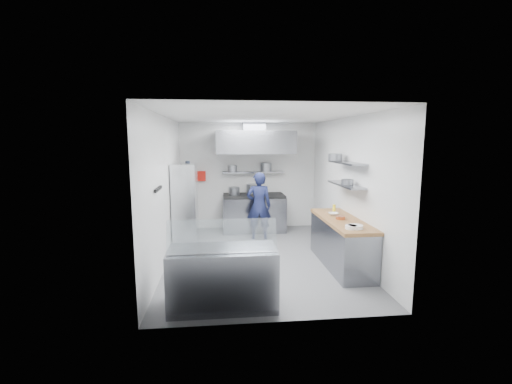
{
  "coord_description": "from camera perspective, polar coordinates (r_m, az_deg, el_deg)",
  "views": [
    {
      "loc": [
        -0.75,
        -6.6,
        2.33
      ],
      "look_at": [
        0.0,
        0.6,
        1.25
      ],
      "focal_mm": 24.0,
      "sensor_mm": 36.0,
      "label": 1
    }
  ],
  "objects": [
    {
      "name": "wall_right",
      "position": [
        7.13,
        15.05,
        0.71
      ],
      "size": [
        2.8,
        5.0,
        0.02
      ],
      "primitive_type": "cube",
      "rotation": [
        1.57,
        0.0,
        -1.57
      ],
      "color": "white",
      "rests_on": "floor"
    },
    {
      "name": "wall_shelf_upper",
      "position": [
        6.75,
        14.86,
        4.73
      ],
      "size": [
        0.3,
        1.3,
        0.04
      ],
      "primitive_type": "cube",
      "color": "gray",
      "rests_on": "wall_right"
    },
    {
      "name": "ceiling",
      "position": [
        6.66,
        0.55,
        12.54
      ],
      "size": [
        5.0,
        5.0,
        0.0
      ],
      "primitive_type": "plane",
      "rotation": [
        3.14,
        0.0,
        0.0
      ],
      "color": "silver",
      "rests_on": "wall_back"
    },
    {
      "name": "stock_pot_left",
      "position": [
        8.81,
        -3.67,
        0.18
      ],
      "size": [
        0.28,
        0.28,
        0.2
      ],
      "primitive_type": "cylinder",
      "color": "slate",
      "rests_on": "cooktop"
    },
    {
      "name": "hood_duct",
      "position": [
        8.8,
        -0.4,
        10.77
      ],
      "size": [
        0.55,
        0.55,
        0.24
      ],
      "primitive_type": "cube",
      "color": "slate",
      "rests_on": "extractor_hood"
    },
    {
      "name": "shelf_pot_a",
      "position": [
        8.79,
        -3.98,
        3.9
      ],
      "size": [
        0.23,
        0.23,
        0.18
      ],
      "primitive_type": "cylinder",
      "color": "slate",
      "rests_on": "over_range_shelf"
    },
    {
      "name": "plate_stack_b",
      "position": [
        5.85,
        15.57,
        -5.66
      ],
      "size": [
        0.19,
        0.19,
        0.06
      ],
      "primitive_type": "cylinder",
      "color": "white",
      "rests_on": "prep_counter_top"
    },
    {
      "name": "wall_shelf_lower",
      "position": [
        6.79,
        14.72,
        1.19
      ],
      "size": [
        0.3,
        1.3,
        0.04
      ],
      "primitive_type": "cube",
      "color": "gray",
      "rests_on": "wall_right"
    },
    {
      "name": "mixing_bowl",
      "position": [
        6.84,
        12.76,
        -3.58
      ],
      "size": [
        0.22,
        0.22,
        0.05
      ],
      "primitive_type": "imported",
      "rotation": [
        0.0,
        0.0,
        -0.15
      ],
      "color": "white",
      "rests_on": "prep_counter_top"
    },
    {
      "name": "red_firebox",
      "position": [
        9.1,
        -9.08,
        2.64
      ],
      "size": [
        0.22,
        0.1,
        0.26
      ],
      "primitive_type": "cube",
      "color": "red",
      "rests_on": "wall_back"
    },
    {
      "name": "over_range_shelf",
      "position": [
        9.01,
        -0.51,
        3.33
      ],
      "size": [
        1.6,
        0.3,
        0.04
      ],
      "primitive_type": "cube",
      "color": "gray",
      "rests_on": "wall_back"
    },
    {
      "name": "chef",
      "position": [
        8.12,
        0.49,
        -2.34
      ],
      "size": [
        0.62,
        0.43,
        1.61
      ],
      "primitive_type": "imported",
      "rotation": [
        0.0,
        0.0,
        3.06
      ],
      "color": "#13183A",
      "rests_on": "floor"
    },
    {
      "name": "gas_range",
      "position": [
        8.94,
        -0.36,
        -3.66
      ],
      "size": [
        1.6,
        0.8,
        0.9
      ],
      "primitive_type": "cube",
      "color": "gray",
      "rests_on": "floor"
    },
    {
      "name": "copper_pan",
      "position": [
        6.52,
        13.9,
        -4.17
      ],
      "size": [
        0.17,
        0.17,
        0.06
      ],
      "primitive_type": "cylinder",
      "color": "#B45B33",
      "rests_on": "prep_counter_top"
    },
    {
      "name": "rack_bin_a",
      "position": [
        7.71,
        -11.65,
        -3.14
      ],
      "size": [
        0.15,
        0.19,
        0.17
      ],
      "primitive_type": "cube",
      "color": "white",
      "rests_on": "wire_rack"
    },
    {
      "name": "rack_jar",
      "position": [
        7.83,
        -11.32,
        4.44
      ],
      "size": [
        0.1,
        0.1,
        0.18
      ],
      "primitive_type": "cylinder",
      "color": "black",
      "rests_on": "wire_rack"
    },
    {
      "name": "display_glass",
      "position": [
        4.65,
        -5.65,
        -7.26
      ],
      "size": [
        1.47,
        0.19,
        0.42
      ],
      "primitive_type": "cube",
      "rotation": [
        -0.38,
        0.0,
        0.0
      ],
      "color": "silver",
      "rests_on": "display_case"
    },
    {
      "name": "wall_left",
      "position": [
        6.74,
        -14.85,
        0.28
      ],
      "size": [
        2.8,
        5.0,
        0.02
      ],
      "primitive_type": "cube",
      "rotation": [
        1.57,
        0.0,
        1.57
      ],
      "color": "white",
      "rests_on": "floor"
    },
    {
      "name": "stock_pot_mid",
      "position": [
        9.07,
        -0.52,
        0.56
      ],
      "size": [
        0.34,
        0.34,
        0.24
      ],
      "primitive_type": "cylinder",
      "color": "slate",
      "rests_on": "cooktop"
    },
    {
      "name": "plate_stack_a",
      "position": [
        5.9,
        16.25,
        -5.59
      ],
      "size": [
        0.24,
        0.24,
        0.06
      ],
      "primitive_type": "cylinder",
      "color": "white",
      "rests_on": "prep_counter_top"
    },
    {
      "name": "rack_bin_b",
      "position": [
        8.06,
        -11.45,
        0.97
      ],
      "size": [
        0.15,
        0.19,
        0.17
      ],
      "primitive_type": "cube",
      "color": "yellow",
      "rests_on": "wire_rack"
    },
    {
      "name": "wire_rack",
      "position": [
        7.69,
        -11.68,
        -2.22
      ],
      "size": [
        0.5,
        0.9,
        1.85
      ],
      "primitive_type": "cube",
      "color": "silver",
      "rests_on": "floor"
    },
    {
      "name": "squeeze_bottle",
      "position": [
        6.99,
        12.88,
        -2.78
      ],
      "size": [
        0.06,
        0.06,
        0.18
      ],
      "primitive_type": "cylinder",
      "color": "yellow",
      "rests_on": "prep_counter_top"
    },
    {
      "name": "wall_back",
      "position": [
        9.18,
        -1.23,
        2.67
      ],
      "size": [
        3.6,
        2.8,
        0.02
      ],
      "primitive_type": "cube",
      "rotation": [
        1.57,
        0.0,
        0.0
      ],
      "color": "white",
      "rests_on": "floor"
    },
    {
      "name": "cooktop",
      "position": [
        8.85,
        -0.36,
        -0.62
      ],
      "size": [
        1.57,
        0.78,
        0.06
      ],
      "primitive_type": "cube",
      "color": "black",
      "rests_on": "gas_range"
    },
    {
      "name": "shelf_pot_c",
      "position": [
        6.64,
        14.99,
        1.63
      ],
      "size": [
        0.23,
        0.23,
        0.1
      ],
      "primitive_type": "cylinder",
      "color": "slate",
      "rests_on": "wall_shelf_lower"
    },
    {
      "name": "shelf_pot_d",
      "position": [
        7.15,
        13.07,
        5.71
      ],
      "size": [
        0.28,
        0.28,
        0.14
      ],
      "primitive_type": "cylinder",
      "color": "slate",
      "rests_on": "wall_shelf_upper"
    },
    {
      "name": "wall_front",
      "position": [
        4.27,
        4.32,
        -4.11
      ],
      "size": [
        3.6,
        2.8,
        0.02
      ],
      "primitive_type": "cube",
      "rotation": [
        -1.57,
        0.0,
        0.0
      ],
      "color": "white",
      "rests_on": "floor"
    },
    {
      "name": "display_case",
      "position": [
        4.98,
        -5.55,
        -14.05
      ],
      "size": [
        1.5,
        0.7,
        0.85
      ],
      "primitive_type": "cube",
      "color": "gray",
      "rests_on": "floor"
    },
    {
      "name": "prep_counter_top",
      "position": [
        6.56,
        14.13,
        -4.62
      ],
      "size": [
        0.65,
        2.04,
        0.06
      ],
      "primitive_type": "cube",
      "color": "brown",
      "rests_on": "prep_counter_base"
    },
    {
      "name": "shelf_pot_b",
      "position": [
        9.04,
        1.69,
        4.17
      ],
      "size": [
        0.29,
        0.29,
        0.22
      ],
      "primitive_type": "cylinder",
      "color": "slate",
      "rests_on": "over_range_shelf"
    },
    {
      "name": "knife_strip",
      "position": [
        5.84,
        -16.0,
        0.49
      ],
      "size": [
        0.04,
        0.55,
        0.05
      ],
      "primitive_type": "cube",
      "color": "black",
      "rests_on": "wall_left"
    },
    {
      "name": "extractor_hood",
      "position": [
        8.56,
        -0.25,
        8.29
      ],
      "size": [
        1.9,
        1.15,
        0.55
      ],
      "primitive_type": "cube",
      "color": "gray",
      "rests_on": "wall_back"
    },
    {
      "name": "floor",
      "position": [
        7.04,
        0.52,
        -10.85
      ],
      "size": [
        5.0,
        5.0,
        0.0
      ],
      "primitive_type": "plane",
      "color": "#58585A",
      "rests_on": "ground"
    },
    {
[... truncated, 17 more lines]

